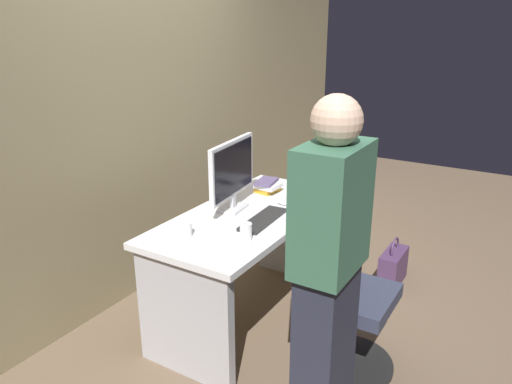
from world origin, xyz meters
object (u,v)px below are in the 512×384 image
(keyboard, at_px, (263,219))
(cup_near_keyboard, at_px, (246,232))
(person_at_desk, at_px, (329,270))
(office_chair, at_px, (343,299))
(desk, at_px, (249,246))
(book_stack, at_px, (268,186))
(monitor, at_px, (232,172))
(mouse, at_px, (284,202))
(cell_phone, at_px, (308,195))
(cup_by_monitor, at_px, (185,229))
(handbag, at_px, (393,267))

(keyboard, xyz_separation_m, cup_near_keyboard, (-0.29, -0.06, 0.04))
(person_at_desk, bearing_deg, office_chair, 10.69)
(desk, height_order, book_stack, book_stack)
(office_chair, distance_m, book_stack, 1.05)
(person_at_desk, distance_m, cup_near_keyboard, 0.64)
(office_chair, bearing_deg, monitor, 80.47)
(keyboard, height_order, mouse, mouse)
(office_chair, distance_m, person_at_desk, 0.62)
(book_stack, height_order, cell_phone, book_stack)
(desk, bearing_deg, office_chair, -101.39)
(cup_near_keyboard, bearing_deg, book_stack, 21.39)
(person_at_desk, xyz_separation_m, cup_by_monitor, (0.11, 0.92, -0.04))
(keyboard, bearing_deg, cup_near_keyboard, -172.10)
(book_stack, xyz_separation_m, handbag, (0.54, -0.80, -0.67))
(keyboard, xyz_separation_m, book_stack, (0.48, 0.24, 0.04))
(person_at_desk, xyz_separation_m, cup_near_keyboard, (0.24, 0.60, -0.04))
(cup_near_keyboard, height_order, cup_by_monitor, cup_near_keyboard)
(monitor, bearing_deg, cup_near_keyboard, -137.45)
(cup_near_keyboard, height_order, book_stack, cup_near_keyboard)
(monitor, relative_size, keyboard, 1.26)
(office_chair, height_order, mouse, office_chair)
(desk, xyz_separation_m, keyboard, (-0.07, -0.14, 0.24))
(desk, xyz_separation_m, cup_by_monitor, (-0.49, 0.12, 0.27))
(cup_near_keyboard, height_order, cell_phone, cup_near_keyboard)
(monitor, distance_m, cup_near_keyboard, 0.52)
(cup_near_keyboard, distance_m, book_stack, 0.82)
(monitor, height_order, book_stack, monitor)
(cup_by_monitor, distance_m, cell_phone, 1.03)
(person_at_desk, relative_size, book_stack, 7.73)
(office_chair, bearing_deg, person_at_desk, -169.31)
(handbag, bearing_deg, keyboard, 151.20)
(mouse, height_order, cup_by_monitor, cup_by_monitor)
(person_at_desk, xyz_separation_m, keyboard, (0.53, 0.65, -0.07))
(office_chair, distance_m, mouse, 0.79)
(cup_near_keyboard, relative_size, cup_by_monitor, 1.17)
(person_at_desk, xyz_separation_m, monitor, (0.59, 0.92, 0.17))
(keyboard, distance_m, cup_near_keyboard, 0.29)
(cup_by_monitor, bearing_deg, cup_near_keyboard, -67.50)
(office_chair, height_order, keyboard, office_chair)
(office_chair, distance_m, monitor, 1.03)
(desk, bearing_deg, cell_phone, -19.08)
(mouse, distance_m, cup_near_keyboard, 0.61)
(office_chair, bearing_deg, cup_near_keyboard, 112.66)
(desk, distance_m, cell_phone, 0.58)
(monitor, height_order, keyboard, monitor)
(desk, xyz_separation_m, cup_near_keyboard, (-0.36, -0.20, 0.28))
(desk, height_order, cup_near_keyboard, cup_near_keyboard)
(desk, distance_m, handbag, 1.24)
(cup_near_keyboard, bearing_deg, desk, 29.28)
(person_at_desk, height_order, monitor, person_at_desk)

